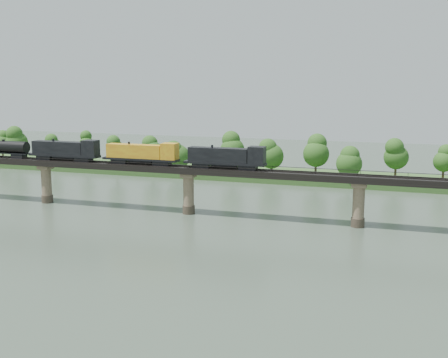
% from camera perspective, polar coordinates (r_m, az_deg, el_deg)
% --- Properties ---
extents(ground, '(400.00, 400.00, 0.00)m').
position_cam_1_polar(ground, '(110.12, -9.33, -7.02)').
color(ground, '#324033').
rests_on(ground, ground).
extents(far_bank, '(300.00, 24.00, 1.60)m').
position_cam_1_polar(far_bank, '(187.53, 2.53, 0.54)').
color(far_bank, '#2B4F1F').
rests_on(far_bank, ground).
extents(bridge, '(236.00, 30.00, 11.50)m').
position_cam_1_polar(bridge, '(135.29, -3.62, -1.27)').
color(bridge, '#473A2D').
rests_on(bridge, ground).
extents(bridge_superstructure, '(220.00, 4.90, 0.75)m').
position_cam_1_polar(bridge_superstructure, '(134.17, -3.65, 1.38)').
color(bridge_superstructure, black).
rests_on(bridge_superstructure, bridge).
extents(far_treeline, '(289.06, 17.54, 13.60)m').
position_cam_1_polar(far_treeline, '(184.42, -0.28, 2.90)').
color(far_treeline, '#382619').
rests_on(far_treeline, far_bank).
extents(freight_train, '(79.33, 3.09, 5.46)m').
position_cam_1_polar(freight_train, '(142.09, -11.02, 2.65)').
color(freight_train, black).
rests_on(freight_train, bridge).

